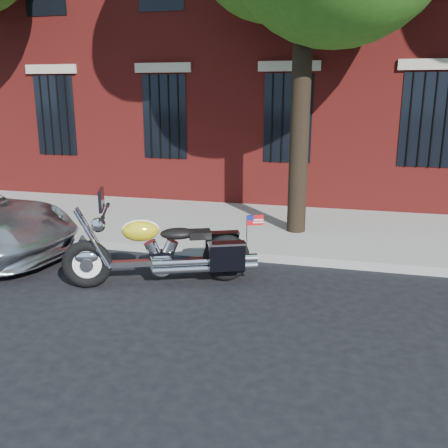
# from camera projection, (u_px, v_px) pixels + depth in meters

# --- Properties ---
(ground) EXTENTS (120.00, 120.00, 0.00)m
(ground) POSITION_uv_depth(u_px,v_px,m) (238.00, 290.00, 7.24)
(ground) COLOR black
(ground) RESTS_ON ground
(curb) EXTENTS (40.00, 0.16, 0.15)m
(curb) POSITION_uv_depth(u_px,v_px,m) (256.00, 256.00, 8.51)
(curb) COLOR gray
(curb) RESTS_ON ground
(sidewalk) EXTENTS (40.00, 3.60, 0.15)m
(sidewalk) POSITION_uv_depth(u_px,v_px,m) (273.00, 228.00, 10.28)
(sidewalk) COLOR gray
(sidewalk) RESTS_ON ground
(motorcycle) EXTENTS (2.83, 1.48, 1.46)m
(motorcycle) POSITION_uv_depth(u_px,v_px,m) (168.00, 252.00, 7.36)
(motorcycle) COLOR black
(motorcycle) RESTS_ON ground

